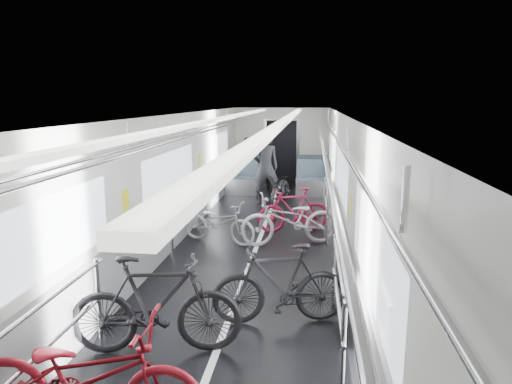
% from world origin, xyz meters
% --- Properties ---
extents(car_shell, '(3.02, 14.01, 2.41)m').
position_xyz_m(car_shell, '(0.00, 1.78, 1.13)').
color(car_shell, black).
rests_on(car_shell, ground).
extents(bike_left_near, '(1.93, 0.74, 1.00)m').
position_xyz_m(bike_left_near, '(-0.77, -4.59, 0.50)').
color(bike_left_near, maroon).
rests_on(bike_left_near, floor).
extents(bike_left_mid, '(1.86, 0.79, 1.09)m').
position_xyz_m(bike_left_mid, '(-0.62, -3.36, 0.54)').
color(bike_left_mid, black).
rests_on(bike_left_mid, floor).
extents(bike_left_far, '(1.60, 0.96, 0.79)m').
position_xyz_m(bike_left_far, '(-0.73, 0.47, 0.40)').
color(bike_left_far, '#A5A4A9').
rests_on(bike_left_far, floor).
extents(bike_right_near, '(1.70, 0.80, 0.99)m').
position_xyz_m(bike_right_near, '(0.63, -2.52, 0.49)').
color(bike_right_near, black).
rests_on(bike_right_near, floor).
extents(bike_right_mid, '(1.94, 1.16, 0.96)m').
position_xyz_m(bike_right_mid, '(0.59, 0.51, 0.48)').
color(bike_right_mid, '#AEAFB3').
rests_on(bike_right_mid, floor).
extents(bike_right_far, '(1.55, 0.88, 0.90)m').
position_xyz_m(bike_right_far, '(0.63, 1.39, 0.45)').
color(bike_right_far, maroon).
rests_on(bike_right_far, floor).
extents(bike_aisle, '(0.84, 1.66, 0.83)m').
position_xyz_m(bike_aisle, '(0.21, 3.74, 0.42)').
color(bike_aisle, black).
rests_on(bike_aisle, floor).
extents(person_standing, '(0.80, 0.66, 1.89)m').
position_xyz_m(person_standing, '(-0.20, 3.84, 0.95)').
color(person_standing, black).
rests_on(person_standing, floor).
extents(person_seated, '(0.79, 0.63, 1.58)m').
position_xyz_m(person_seated, '(-0.90, 5.49, 0.79)').
color(person_seated, '#26252B').
rests_on(person_seated, floor).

